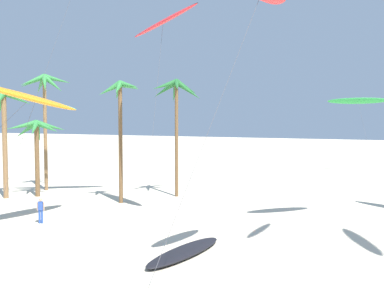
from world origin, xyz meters
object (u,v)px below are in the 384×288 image
Objects in this scene: palm_tree_2 at (37,134)px; grounded_kite_0 at (185,251)px; flying_kite_1 at (29,98)px; flying_kite_2 at (163,22)px; palm_tree_0 at (5,114)px; person_foreground_walker at (41,209)px; palm_tree_3 at (121,103)px; palm_tree_4 at (176,96)px; palm_tree_1 at (45,92)px; flying_kite_4 at (358,101)px.

grounded_kite_0 is (19.19, -10.10, -5.40)m from palm_tree_2.
flying_kite_2 is (6.32, 5.88, 5.24)m from flying_kite_1.
flying_kite_1 is (10.04, -7.48, 0.91)m from palm_tree_0.
flying_kite_1 is at bearing 175.31° from grounded_kite_0.
flying_kite_1 is at bearing -48.58° from palm_tree_2.
person_foreground_walker is at bearing 113.01° from flying_kite_1.
palm_tree_3 is (10.44, 2.22, 0.88)m from palm_tree_0.
palm_tree_3 is at bearing -120.94° from palm_tree_4.
palm_tree_1 is at bearing 158.42° from flying_kite_2.
palm_tree_2 is 11.76m from person_foreground_walker.
palm_tree_2 is at bearing 152.24° from grounded_kite_0.
grounded_kite_0 is at bearing -11.27° from person_foreground_walker.
flying_kite_4 is (10.39, 32.96, -4.40)m from flying_kite_2.
flying_kite_1 is at bearing -51.11° from palm_tree_1.
person_foreground_walker is at bearing -32.71° from palm_tree_0.
palm_tree_1 is at bearing 165.83° from palm_tree_3.
flying_kite_1 is (9.93, -12.31, -1.24)m from palm_tree_1.
palm_tree_0 is 0.78× the size of flying_kite_1.
palm_tree_1 is at bearing 88.64° from palm_tree_0.
flying_kite_2 is at bearing -12.93° from palm_tree_2.
flying_kite_2 is at bearing -69.55° from palm_tree_4.
flying_kite_2 is (14.43, -3.31, 7.96)m from palm_tree_2.
person_foreground_walker is (-0.60, 1.42, -7.36)m from flying_kite_1.
palm_tree_0 is at bearing 158.34° from grounded_kite_0.
flying_kite_2 reaches higher than person_foreground_walker.
palm_tree_4 reaches higher than person_foreground_walker.
grounded_kite_0 is at bearing -98.06° from flying_kite_4.
person_foreground_walker is at bearing 168.73° from grounded_kite_0.
palm_tree_4 is (2.77, 4.63, 0.64)m from palm_tree_3.
palm_tree_4 is at bearing 73.71° from person_foreground_walker.
flying_kite_2 reaches higher than palm_tree_3.
palm_tree_1 is at bearing 120.27° from palm_tree_2.
flying_kite_2 is at bearing -5.59° from palm_tree_0.
flying_kite_4 is at bearing 65.17° from person_foreground_walker.
flying_kite_4 reaches higher than grounded_kite_0.
palm_tree_0 is at bearing -130.47° from flying_kite_4.
flying_kite_4 is at bearing 72.50° from flying_kite_2.
palm_tree_3 is 33.41m from flying_kite_4.
flying_kite_2 is at bearing -21.58° from palm_tree_1.
flying_kite_2 reaches higher than palm_tree_1.
palm_tree_4 is 6.14× the size of person_foreground_walker.
flying_kite_2 is at bearing -32.82° from palm_tree_3.
palm_tree_3 is 11.11m from person_foreground_walker.
person_foreground_walker is (-6.92, -4.46, -12.60)m from flying_kite_2.
palm_tree_3 is at bearing 83.13° from person_foreground_walker.
person_foreground_walker is (9.44, -6.06, -6.46)m from palm_tree_0.
person_foreground_walker is (-11.68, 2.33, 0.76)m from grounded_kite_0.
flying_kite_1 is (-0.40, -9.70, 0.02)m from palm_tree_3.
palm_tree_1 is 37.60m from flying_kite_4.
palm_tree_0 reaches higher than grounded_kite_0.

